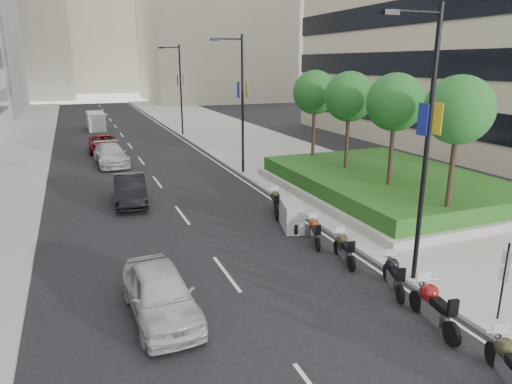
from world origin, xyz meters
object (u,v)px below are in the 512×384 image
lamp_post_0 (424,136)px  car_a (160,293)px  parking_sign (504,278)px  car_c (111,155)px  motorcycle_0 (509,363)px  motorcycle_3 (344,248)px  motorcycle_2 (393,275)px  motorcycle_5 (292,216)px  motorcycle_1 (433,306)px  lamp_post_2 (179,86)px  car_b (130,189)px  motorcycle_6 (275,203)px  motorcycle_4 (315,232)px  lamp_post_1 (240,98)px  delivery_van (96,122)px  car_d (103,143)px

lamp_post_0 → car_a: 9.43m
parking_sign → car_c: 27.68m
motorcycle_0 → motorcycle_3: (0.18, 7.31, -0.03)m
motorcycle_2 → motorcycle_5: size_ratio=0.94×
motorcycle_3 → car_c: size_ratio=0.40×
car_a → motorcycle_1: bearing=-28.4°
lamp_post_2 → car_b: (-7.74, -21.97, -4.31)m
parking_sign → motorcycle_3: (-1.86, 5.29, -0.90)m
motorcycle_3 → car_c: car_c is taller
car_b → motorcycle_3: bearing=-54.0°
motorcycle_6 → car_a: bearing=156.1°
parking_sign → motorcycle_4: size_ratio=1.29×
lamp_post_1 → car_b: size_ratio=1.96×
motorcycle_4 → delivery_van: (-6.49, 38.51, 0.36)m
motorcycle_3 → car_c: bearing=29.4°
delivery_van → car_d: bearing=-91.9°
lamp_post_2 → delivery_van: 11.82m
lamp_post_0 → motorcycle_0: 6.87m
parking_sign → motorcycle_5: (-2.10, 9.28, -0.85)m
lamp_post_1 → motorcycle_3: 15.44m
parking_sign → car_d: 33.17m
motorcycle_1 → motorcycle_4: size_ratio=1.24×
motorcycle_5 → motorcycle_4: bearing=-162.2°
lamp_post_2 → motorcycle_0: 40.30m
motorcycle_3 → car_a: 7.24m
parking_sign → motorcycle_1: size_ratio=1.04×
lamp_post_2 → delivery_van: bearing=135.1°
lamp_post_1 → car_a: 18.54m
car_c → delivery_van: 19.49m
lamp_post_1 → motorcycle_6: (-1.28, -8.56, -4.47)m
car_b → motorcycle_5: bearing=-42.3°
parking_sign → car_d: (-8.68, 32.00, -0.75)m
motorcycle_4 → lamp_post_0: bearing=-143.9°
motorcycle_0 → car_c: 29.08m
motorcycle_6 → lamp_post_1: bearing=11.1°
motorcycle_2 → motorcycle_4: (-0.44, 4.54, -0.03)m
motorcycle_5 → car_a: (-6.88, -5.28, 0.15)m
lamp_post_1 → parking_sign: lamp_post_1 is taller
delivery_van → lamp_post_1: bearing=-74.2°
motorcycle_1 → car_d: size_ratio=0.48×
lamp_post_1 → car_b: 9.71m
motorcycle_1 → car_d: bearing=22.4°
lamp_post_0 → motorcycle_4: bearing=107.5°
motorcycle_0 → car_c: car_c is taller
car_c → car_d: size_ratio=1.03×
lamp_post_0 → delivery_van: lamp_post_0 is taller
motorcycle_4 → motorcycle_5: (-0.09, 1.99, 0.07)m
car_d → car_b: bearing=-87.7°
lamp_post_0 → motorcycle_4: (-1.35, 4.29, -4.53)m
lamp_post_2 → motorcycle_0: (-1.39, -40.02, -4.48)m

